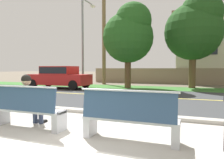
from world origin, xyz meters
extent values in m
plane|color=#665B4C|center=(0.00, 8.00, 0.00)|extent=(140.00, 140.00, 0.00)
cube|color=#B7B2A8|center=(0.00, 0.40, 0.01)|extent=(44.00, 3.60, 0.01)
cube|color=#ADA89E|center=(0.00, 2.35, 0.06)|extent=(44.00, 0.30, 0.11)
cube|color=#383A3D|center=(0.00, 6.50, 0.00)|extent=(52.00, 8.00, 0.01)
cube|color=#E0CC4C|center=(0.00, 6.50, 0.01)|extent=(48.00, 0.14, 0.01)
cube|color=#38702D|center=(0.00, 11.16, 0.01)|extent=(48.00, 2.80, 0.02)
cube|color=silver|center=(-2.06, 0.45, 0.23)|extent=(0.14, 0.40, 0.45)
cube|color=silver|center=(-0.37, 0.45, 0.23)|extent=(0.14, 0.40, 0.45)
cube|color=silver|center=(-1.22, 0.45, 0.42)|extent=(1.83, 0.44, 0.05)
cube|color=navy|center=(-1.22, 0.25, 0.71)|extent=(1.76, 0.12, 0.52)
cylinder|color=silver|center=(-1.22, 0.24, 0.99)|extent=(1.83, 0.04, 0.04)
cube|color=silver|center=(0.37, 0.45, 0.23)|extent=(0.14, 0.40, 0.45)
cube|color=silver|center=(2.06, 0.45, 0.23)|extent=(0.14, 0.40, 0.45)
cube|color=silver|center=(1.22, 0.45, 0.42)|extent=(1.83, 0.44, 0.05)
cube|color=navy|center=(1.22, 0.25, 0.71)|extent=(1.76, 0.12, 0.52)
cylinder|color=silver|center=(1.22, 0.24, 0.99)|extent=(1.83, 0.04, 0.04)
cylinder|color=#333D56|center=(-1.37, 0.64, 0.51)|extent=(0.15, 0.42, 0.15)
cylinder|color=#333D56|center=(-1.19, 0.64, 0.51)|extent=(0.15, 0.42, 0.15)
cylinder|color=#333D56|center=(-1.37, 0.83, 0.21)|extent=(0.12, 0.12, 0.43)
cube|color=black|center=(-1.37, 0.91, 0.04)|extent=(0.09, 0.24, 0.07)
cylinder|color=#333D56|center=(-1.19, 0.83, 0.21)|extent=(0.12, 0.12, 0.43)
cube|color=black|center=(-1.19, 0.91, 0.04)|extent=(0.09, 0.24, 0.07)
cube|color=gray|center=(-1.28, 0.45, 0.71)|extent=(0.34, 0.20, 0.52)
cylinder|color=gray|center=(-1.49, 0.47, 0.73)|extent=(0.09, 0.09, 0.46)
cylinder|color=gray|center=(-1.06, 0.47, 0.73)|extent=(0.09, 0.09, 0.46)
sphere|color=tan|center=(-1.28, 0.46, 1.10)|extent=(0.21, 0.21, 0.21)
sphere|color=black|center=(-1.28, 0.46, 1.14)|extent=(0.22, 0.22, 0.22)
cube|color=red|center=(-6.22, 8.90, 0.62)|extent=(4.30, 1.76, 0.72)
cube|color=red|center=(-6.22, 8.90, 1.24)|extent=(2.24, 1.58, 0.60)
cube|color=black|center=(-6.22, 8.90, 1.26)|extent=(2.15, 1.62, 0.43)
cylinder|color=black|center=(-4.62, 8.06, 0.32)|extent=(0.64, 0.18, 0.64)
cylinder|color=black|center=(-4.62, 9.74, 0.32)|extent=(0.64, 0.18, 0.64)
cylinder|color=black|center=(-7.82, 8.06, 0.32)|extent=(0.64, 0.18, 0.64)
cylinder|color=black|center=(-7.82, 9.74, 0.32)|extent=(0.64, 0.18, 0.64)
cylinder|color=gray|center=(-5.37, 10.76, 3.45)|extent=(0.16, 0.16, 6.89)
cylinder|color=gray|center=(-5.37, 11.66, 6.69)|extent=(0.10, 1.80, 0.10)
cube|color=silver|center=(-5.37, 12.56, 6.61)|extent=(0.24, 0.44, 0.14)
cylinder|color=brown|center=(-1.77, 10.72, 1.11)|extent=(0.45, 0.45, 2.22)
sphere|color=#23561E|center=(-1.77, 10.72, 3.56)|extent=(3.56, 3.56, 3.56)
sphere|color=#23561E|center=(-1.32, 10.45, 4.63)|extent=(2.49, 2.49, 2.49)
cylinder|color=brown|center=(2.52, 12.18, 1.23)|extent=(0.46, 0.46, 2.46)
sphere|color=#1E4719|center=(2.52, 12.18, 3.93)|extent=(3.93, 3.93, 3.93)
sphere|color=#1E4719|center=(3.01, 11.88, 5.11)|extent=(2.75, 2.75, 2.75)
cylinder|color=brown|center=(-4.69, 13.35, 4.65)|extent=(0.32, 0.32, 9.30)
cube|color=gray|center=(-0.01, 15.71, 0.70)|extent=(13.00, 0.36, 1.40)
cube|color=#232833|center=(3.95, 15.68, 3.19)|extent=(1.10, 0.06, 1.30)
camera|label=1|loc=(2.24, -3.31, 1.39)|focal=32.93mm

